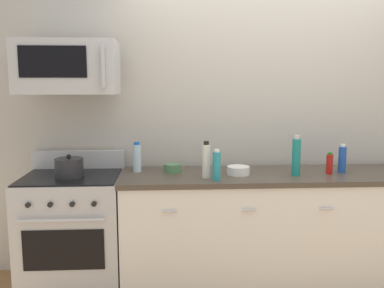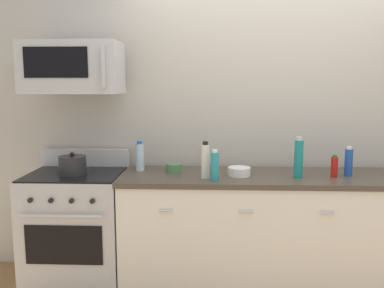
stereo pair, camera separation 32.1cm
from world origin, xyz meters
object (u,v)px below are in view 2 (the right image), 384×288
(bottle_dish_soap, at_px, (215,166))
(bottle_water_clear, at_px, (140,157))
(range_oven, at_px, (77,227))
(bottle_soda_blue, at_px, (348,162))
(bottle_sparkling_teal, at_px, (299,158))
(bowl_green_glaze, at_px, (174,167))
(bottle_hot_sauce_red, at_px, (334,167))
(microwave, at_px, (73,68))
(stockpot, at_px, (73,165))
(bowl_white_ceramic, at_px, (239,171))
(bottle_vinegar_white, at_px, (205,161))

(bottle_dish_soap, bearing_deg, bottle_water_clear, 151.41)
(range_oven, relative_size, bottle_soda_blue, 4.65)
(range_oven, xyz_separation_m, bottle_sparkling_teal, (1.74, -0.08, 0.60))
(range_oven, relative_size, bowl_green_glaze, 7.88)
(bottle_sparkling_teal, height_order, bottle_hot_sauce_red, bottle_sparkling_teal)
(range_oven, distance_m, microwave, 1.28)
(bowl_green_glaze, bearing_deg, bottle_hot_sauce_red, -6.57)
(stockpot, bearing_deg, bottle_water_clear, 19.44)
(range_oven, height_order, bowl_white_ceramic, range_oven)
(range_oven, relative_size, bowl_white_ceramic, 6.06)
(bottle_soda_blue, bearing_deg, bowl_white_ceramic, -177.86)
(range_oven, distance_m, bottle_soda_blue, 2.21)
(microwave, relative_size, bottle_dish_soap, 3.22)
(range_oven, distance_m, bottle_vinegar_white, 1.20)
(bottle_hot_sauce_red, distance_m, stockpot, 2.02)
(bottle_vinegar_white, distance_m, bowl_white_ceramic, 0.30)
(range_oven, relative_size, bottle_vinegar_white, 3.82)
(bottle_vinegar_white, relative_size, bowl_white_ceramic, 1.59)
(bottle_dish_soap, xyz_separation_m, bottle_sparkling_teal, (0.63, 0.12, 0.04))
(microwave, relative_size, bottle_soda_blue, 3.24)
(bowl_white_ceramic, xyz_separation_m, stockpot, (-1.30, -0.02, 0.04))
(bottle_vinegar_white, xyz_separation_m, bowl_white_ceramic, (0.26, 0.10, -0.10))
(range_oven, xyz_separation_m, bowl_white_ceramic, (1.30, -0.03, 0.49))
(microwave, xyz_separation_m, bottle_sparkling_teal, (1.74, -0.13, -0.68))
(bowl_white_ceramic, bearing_deg, bottle_hot_sauce_red, -1.35)
(microwave, relative_size, bowl_white_ceramic, 4.22)
(microwave, bearing_deg, bottle_vinegar_white, -9.50)
(bottle_vinegar_white, relative_size, bottle_hot_sauce_red, 1.63)
(stockpot, bearing_deg, bottle_hot_sauce_red, 0.11)
(bottle_hot_sauce_red, relative_size, bowl_green_glaze, 1.26)
(bottle_soda_blue, xyz_separation_m, bowl_green_glaze, (-1.36, 0.09, -0.07))
(bottle_water_clear, bearing_deg, bottle_vinegar_white, -25.15)
(microwave, relative_size, bottle_sparkling_teal, 2.37)
(bottle_sparkling_teal, relative_size, stockpot, 1.48)
(bottle_dish_soap, bearing_deg, range_oven, 169.38)
(bottle_vinegar_white, distance_m, bottle_hot_sauce_red, 0.99)
(bottle_vinegar_white, relative_size, stockpot, 1.32)
(bottle_soda_blue, relative_size, stockpot, 1.08)
(bottle_sparkling_teal, distance_m, bottle_hot_sauce_red, 0.29)
(bottle_water_clear, bearing_deg, bottle_dish_soap, -28.59)
(range_oven, bearing_deg, bottle_vinegar_white, -7.08)
(bottle_water_clear, height_order, bottle_soda_blue, bottle_water_clear)
(bowl_green_glaze, bearing_deg, bottle_dish_soap, -42.97)
(microwave, xyz_separation_m, bottle_water_clear, (0.50, 0.08, -0.71))
(bottle_sparkling_teal, bearing_deg, bottle_water_clear, 170.53)
(bottle_soda_blue, relative_size, bottle_vinegar_white, 0.82)
(bottle_dish_soap, bearing_deg, stockpot, 172.06)
(bottle_hot_sauce_red, height_order, bowl_green_glaze, bottle_hot_sauce_red)
(bowl_green_glaze, bearing_deg, bottle_sparkling_teal, -10.46)
(microwave, height_order, bottle_dish_soap, microwave)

